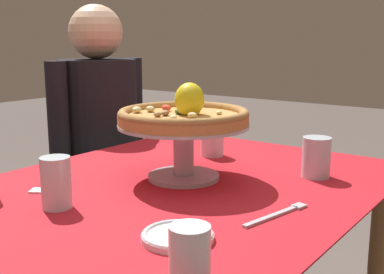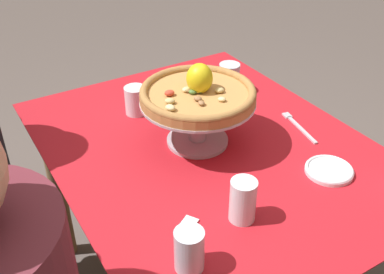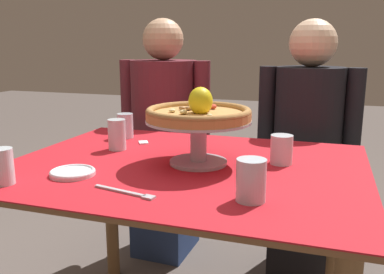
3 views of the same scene
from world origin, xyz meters
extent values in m
cylinder|color=olive|center=(0.51, 0.38, 0.35)|extent=(0.06, 0.06, 0.70)
cube|color=olive|center=(0.00, 0.00, 0.71)|extent=(1.14, 0.89, 0.02)
cube|color=red|center=(0.00, 0.00, 0.72)|extent=(1.18, 0.93, 0.00)
cylinder|color=#B7B7C1|center=(0.04, 0.02, 0.73)|extent=(0.19, 0.19, 0.01)
cylinder|color=#B7B7C1|center=(0.04, 0.02, 0.80)|extent=(0.06, 0.06, 0.13)
cylinder|color=#B7B7C1|center=(0.04, 0.02, 0.87)|extent=(0.35, 0.35, 0.01)
cylinder|color=#BC8447|center=(0.04, 0.02, 0.89)|extent=(0.35, 0.35, 0.02)
torus|color=#A6743E|center=(0.04, 0.02, 0.91)|extent=(0.35, 0.35, 0.02)
ellipsoid|color=#996B42|center=(0.00, 0.05, 0.91)|extent=(0.03, 0.03, 0.01)
ellipsoid|color=#996B42|center=(0.06, 0.04, 0.91)|extent=(0.02, 0.02, 0.01)
ellipsoid|color=#4C7533|center=(0.04, 0.04, 0.91)|extent=(0.03, 0.03, 0.01)
ellipsoid|color=tan|center=(0.03, 0.12, 0.91)|extent=(0.03, 0.04, 0.02)
ellipsoid|color=beige|center=(0.06, 0.04, 0.91)|extent=(0.02, 0.03, 0.01)
ellipsoid|color=#C63D28|center=(0.07, 0.10, 0.91)|extent=(0.03, 0.03, 0.02)
ellipsoid|color=beige|center=(-0.04, -0.01, 0.91)|extent=(0.03, 0.03, 0.01)
ellipsoid|color=beige|center=(-0.01, 0.14, 0.91)|extent=(0.04, 0.03, 0.02)
ellipsoid|color=tan|center=(0.01, -0.04, 0.91)|extent=(0.03, 0.03, 0.02)
ellipsoid|color=tan|center=(0.04, 0.02, 0.91)|extent=(0.03, 0.03, 0.01)
ellipsoid|color=#4C7533|center=(0.04, 0.02, 0.91)|extent=(0.02, 0.02, 0.01)
ellipsoid|color=#996B42|center=(-0.03, 0.05, 0.91)|extent=(0.02, 0.02, 0.01)
ellipsoid|color=beige|center=(0.10, -0.06, 0.91)|extent=(0.02, 0.02, 0.01)
ellipsoid|color=yellow|center=(0.05, 0.01, 0.94)|extent=(0.10, 0.10, 0.09)
cylinder|color=silver|center=(0.27, -0.26, 0.78)|extent=(0.08, 0.08, 0.11)
cylinder|color=silver|center=(0.27, -0.26, 0.75)|extent=(0.07, 0.07, 0.05)
cylinder|color=silver|center=(-0.31, 0.10, 0.78)|extent=(0.07, 0.07, 0.12)
cylinder|color=silver|center=(-0.31, 0.10, 0.75)|extent=(0.06, 0.06, 0.05)
cylinder|color=white|center=(0.31, 0.11, 0.78)|extent=(0.07, 0.07, 0.10)
cylinder|color=silver|center=(0.31, 0.11, 0.75)|extent=(0.07, 0.07, 0.06)
cylinder|color=silver|center=(-0.43, -0.36, 0.78)|extent=(0.06, 0.06, 0.11)
cylinder|color=white|center=(-0.29, -0.22, 0.73)|extent=(0.14, 0.14, 0.01)
torus|color=white|center=(-0.29, -0.22, 0.74)|extent=(0.14, 0.14, 0.01)
cube|color=#B7B7C1|center=(-0.08, -0.31, 0.73)|extent=(0.17, 0.05, 0.01)
cube|color=#B7B7C1|center=(0.02, -0.33, 0.73)|extent=(0.04, 0.03, 0.01)
cube|color=white|center=(-0.26, 0.23, 0.73)|extent=(0.06, 0.06, 0.00)
cube|color=black|center=(0.36, 0.70, 0.23)|extent=(0.29, 0.33, 0.47)
cylinder|color=black|center=(0.36, 0.70, 0.74)|extent=(0.32, 0.32, 0.55)
sphere|color=beige|center=(0.36, 0.70, 1.13)|extent=(0.21, 0.21, 0.21)
cylinder|color=black|center=(0.17, 0.70, 0.78)|extent=(0.08, 0.08, 0.47)
cylinder|color=black|center=(0.56, 0.69, 0.78)|extent=(0.08, 0.08, 0.47)
camera|label=1|loc=(-0.95, -0.75, 1.10)|focal=45.10mm
camera|label=2|loc=(-0.98, 0.66, 1.54)|focal=42.94mm
camera|label=3|loc=(0.44, -1.26, 1.12)|focal=38.66mm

